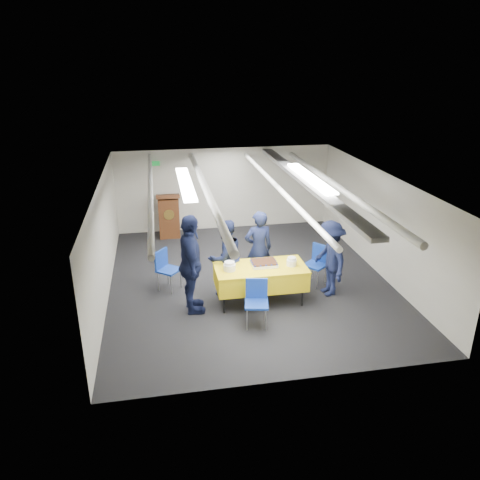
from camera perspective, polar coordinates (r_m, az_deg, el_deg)
name	(u,v)px	position (r m, az deg, el deg)	size (l,w,h in m)	color
ground	(249,280)	(10.42, 1.05, -4.90)	(7.00, 7.00, 0.00)	black
room_shell	(250,196)	(10.15, 1.18, 5.37)	(6.00, 7.00, 2.30)	beige
serving_table	(260,276)	(9.32, 2.50, -4.45)	(1.80, 0.90, 0.77)	black
sheet_cake	(264,263)	(9.28, 2.93, -2.83)	(0.51, 0.40, 0.09)	white
plate_stack_left	(230,266)	(9.04, -1.29, -3.23)	(0.24, 0.24, 0.18)	white
plate_stack_right	(292,262)	(9.30, 6.31, -2.64)	(0.20, 0.20, 0.18)	white
podium	(169,215)	(12.84, -8.67, 3.01)	(0.62, 0.53, 1.25)	#5C2F17
chair_near	(257,298)	(8.59, 2.03, -7.04)	(0.50, 0.50, 0.87)	gray
chair_right	(318,260)	(10.22, 9.44, -2.46)	(0.59, 0.59, 0.87)	gray
chair_left	(166,266)	(9.95, -9.06, -3.12)	(0.59, 0.59, 0.87)	gray
sailor_a	(258,249)	(9.87, 2.26, -1.10)	(0.61, 0.40, 1.68)	black
sailor_b	(225,258)	(9.54, -1.80, -2.15)	(0.78, 0.61, 1.61)	black
sailor_c	(191,265)	(8.84, -6.00, -3.03)	(1.15, 0.48, 1.96)	black
sailor_d	(330,258)	(9.69, 10.87, -2.22)	(1.03, 0.59, 1.59)	black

